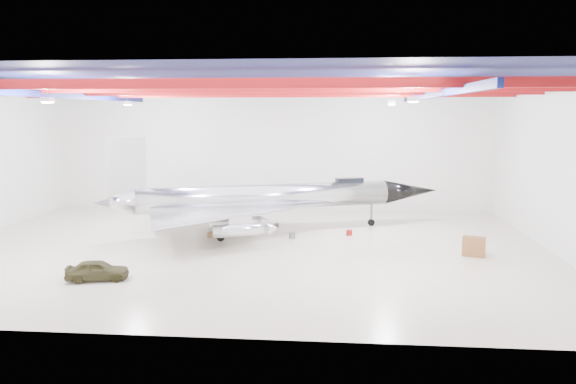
# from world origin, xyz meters

# --- Properties ---
(floor) EXTENTS (40.00, 40.00, 0.00)m
(floor) POSITION_xyz_m (0.00, 0.00, 0.00)
(floor) COLOR beige
(floor) RESTS_ON ground
(wall_back) EXTENTS (40.00, 0.00, 40.00)m
(wall_back) POSITION_xyz_m (0.00, 15.00, 5.50)
(wall_back) COLOR silver
(wall_back) RESTS_ON floor
(wall_right) EXTENTS (0.00, 30.00, 30.00)m
(wall_right) POSITION_xyz_m (20.00, 0.00, 5.50)
(wall_right) COLOR silver
(wall_right) RESTS_ON floor
(ceiling) EXTENTS (40.00, 40.00, 0.00)m
(ceiling) POSITION_xyz_m (0.00, 0.00, 11.00)
(ceiling) COLOR #0A0F38
(ceiling) RESTS_ON wall_back
(ceiling_structure) EXTENTS (39.50, 29.50, 1.08)m
(ceiling_structure) POSITION_xyz_m (0.00, 0.00, 10.32)
(ceiling_structure) COLOR maroon
(ceiling_structure) RESTS_ON ceiling
(jet_aircraft) EXTENTS (25.80, 19.48, 7.30)m
(jet_aircraft) POSITION_xyz_m (0.70, 5.28, 2.39)
(jet_aircraft) COLOR silver
(jet_aircraft) RESTS_ON floor
(jeep) EXTENTS (3.52, 2.08, 1.12)m
(jeep) POSITION_xyz_m (-6.77, -7.88, 0.56)
(jeep) COLOR #39351C
(jeep) RESTS_ON floor
(desk) EXTENTS (1.52, 1.10, 1.26)m
(desk) POSITION_xyz_m (14.72, -0.87, 0.63)
(desk) COLOR brown
(desk) RESTS_ON floor
(crate_ply) EXTENTS (0.65, 0.59, 0.37)m
(crate_ply) POSITION_xyz_m (-2.93, 2.97, 0.19)
(crate_ply) COLOR olive
(crate_ply) RESTS_ON floor
(toolbox_red) EXTENTS (0.44, 0.38, 0.27)m
(toolbox_red) POSITION_xyz_m (-1.09, 9.06, 0.14)
(toolbox_red) COLOR maroon
(toolbox_red) RESTS_ON floor
(engine_drum) EXTENTS (0.56, 0.56, 0.43)m
(engine_drum) POSITION_xyz_m (2.90, 3.17, 0.22)
(engine_drum) COLOR #59595B
(engine_drum) RESTS_ON floor
(parts_bin) EXTENTS (0.61, 0.51, 0.39)m
(parts_bin) POSITION_xyz_m (0.25, 7.30, 0.20)
(parts_bin) COLOR olive
(parts_bin) RESTS_ON floor
(crate_small) EXTENTS (0.45, 0.40, 0.26)m
(crate_small) POSITION_xyz_m (-7.77, 8.78, 0.13)
(crate_small) COLOR #59595B
(crate_small) RESTS_ON floor
(tool_chest) EXTENTS (0.51, 0.51, 0.41)m
(tool_chest) POSITION_xyz_m (7.02, 4.50, 0.20)
(tool_chest) COLOR maroon
(tool_chest) RESTS_ON floor
(oil_barrel) EXTENTS (0.64, 0.55, 0.40)m
(oil_barrel) POSITION_xyz_m (-0.51, 5.27, 0.20)
(oil_barrel) COLOR olive
(oil_barrel) RESTS_ON floor
(spares_box) EXTENTS (0.43, 0.43, 0.31)m
(spares_box) POSITION_xyz_m (1.37, 7.01, 0.16)
(spares_box) COLOR #59595B
(spares_box) RESTS_ON floor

